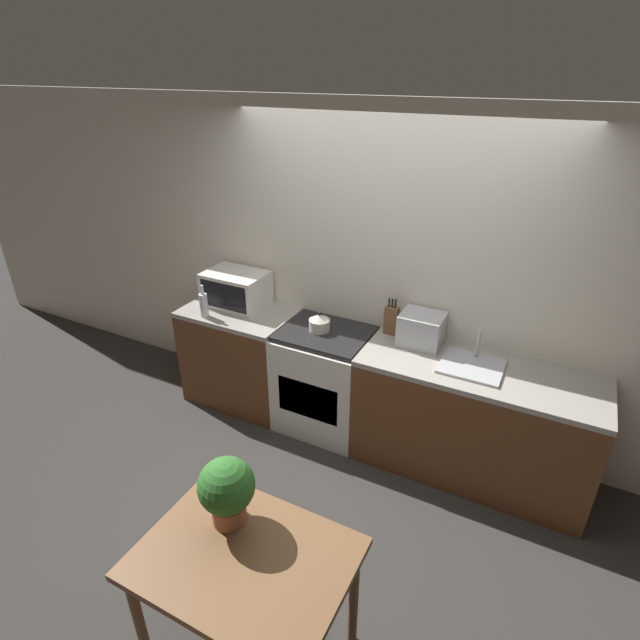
% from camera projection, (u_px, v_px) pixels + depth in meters
% --- Properties ---
extents(ground_plane, '(16.00, 16.00, 0.00)m').
position_uv_depth(ground_plane, '(330.00, 485.00, 3.71)').
color(ground_plane, '#33302D').
extents(wall_back, '(10.00, 0.06, 2.60)m').
position_uv_depth(wall_back, '(387.00, 278.00, 3.88)').
color(wall_back, silver).
rests_on(wall_back, ground_plane).
extents(counter_left_run, '(0.95, 0.62, 0.90)m').
position_uv_depth(counter_left_run, '(242.00, 355.00, 4.50)').
color(counter_left_run, brown).
rests_on(counter_left_run, ground_plane).
extents(counter_right_run, '(1.68, 0.62, 0.90)m').
position_uv_depth(counter_right_run, '(471.00, 421.00, 3.66)').
color(counter_right_run, brown).
rests_on(counter_right_run, ground_plane).
extents(stove_range, '(0.73, 0.62, 0.90)m').
position_uv_depth(stove_range, '(325.00, 379.00, 4.15)').
color(stove_range, silver).
rests_on(stove_range, ground_plane).
extents(kettle, '(0.17, 0.17, 0.16)m').
position_uv_depth(kettle, '(319.00, 323.00, 3.94)').
color(kettle, beige).
rests_on(kettle, stove_range).
extents(microwave, '(0.53, 0.38, 0.30)m').
position_uv_depth(microwave, '(236.00, 289.00, 4.33)').
color(microwave, silver).
rests_on(microwave, counter_left_run).
extents(bottle, '(0.07, 0.07, 0.28)m').
position_uv_depth(bottle, '(204.00, 305.00, 4.14)').
color(bottle, silver).
rests_on(bottle, counter_left_run).
extents(knife_block, '(0.10, 0.06, 0.30)m').
position_uv_depth(knife_block, '(391.00, 320.00, 3.87)').
color(knife_block, brown).
rests_on(knife_block, counter_right_run).
extents(toaster_oven, '(0.31, 0.27, 0.25)m').
position_uv_depth(toaster_oven, '(421.00, 330.00, 3.72)').
color(toaster_oven, '#ADAFB5').
rests_on(toaster_oven, counter_right_run).
extents(sink_basin, '(0.42, 0.37, 0.24)m').
position_uv_depth(sink_basin, '(472.00, 365.00, 3.48)').
color(sink_basin, '#ADAFB5').
rests_on(sink_basin, counter_right_run).
extents(dining_table, '(0.98, 0.73, 0.77)m').
position_uv_depth(dining_table, '(245.00, 570.00, 2.34)').
color(dining_table, brown).
rests_on(dining_table, ground_plane).
extents(potted_plant, '(0.28, 0.28, 0.37)m').
position_uv_depth(potted_plant, '(227.00, 489.00, 2.38)').
color(potted_plant, '#9E5B3D').
rests_on(potted_plant, dining_table).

